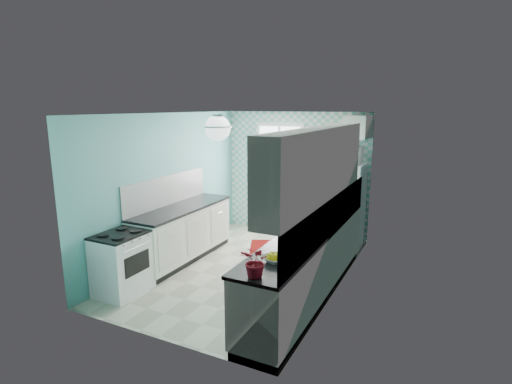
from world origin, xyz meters
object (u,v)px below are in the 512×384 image
at_px(potted_plant, 256,262).
at_px(fruit_bowl, 275,259).
at_px(ceiling_light, 218,128).
at_px(stove, 122,262).
at_px(fridge, 343,206).
at_px(microwave, 346,155).
at_px(sink, 330,215).

bearing_deg(potted_plant, fruit_bowl, 90.00).
relative_size(ceiling_light, stove, 0.41).
distance_m(fridge, microwave, 0.95).
height_order(fridge, sink, fridge).
bearing_deg(potted_plant, ceiling_light, 133.36).
bearing_deg(microwave, potted_plant, 92.54).
bearing_deg(fruit_bowl, fridge, 91.52).
distance_m(fridge, stove, 4.02).
relative_size(ceiling_light, fridge, 0.22).
relative_size(sink, fruit_bowl, 1.99).
distance_m(fridge, potted_plant, 3.86).
height_order(sink, potted_plant, sink).
height_order(ceiling_light, sink, ceiling_light).
height_order(fridge, stove, fridge).
distance_m(fridge, fruit_bowl, 3.40).
bearing_deg(sink, ceiling_light, -128.06).
bearing_deg(fridge, potted_plant, -88.03).
bearing_deg(sink, microwave, 97.84).
bearing_deg(fruit_bowl, microwave, 91.52).
relative_size(stove, microwave, 1.51).
bearing_deg(fridge, fruit_bowl, -87.85).
xyz_separation_m(ceiling_light, fridge, (1.11, 2.57, -1.53)).
relative_size(ceiling_light, fruit_bowl, 1.31).
distance_m(ceiling_light, microwave, 2.86).
height_order(stove, sink, sink).
distance_m(ceiling_light, fridge, 3.19).
xyz_separation_m(fridge, microwave, (0.00, 0.00, 0.95)).
height_order(fridge, fruit_bowl, fridge).
bearing_deg(stove, sink, 37.80).
xyz_separation_m(fridge, potted_plant, (0.09, -3.84, 0.31)).
relative_size(fridge, sink, 2.98).
xyz_separation_m(stove, microwave, (2.31, 3.27, 1.29)).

